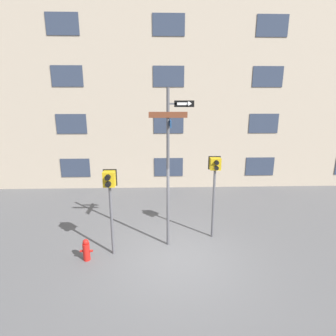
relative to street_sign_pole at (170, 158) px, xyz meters
name	(u,v)px	position (x,y,z in m)	size (l,w,h in m)	color
ground_plane	(176,259)	(0.16, -0.84, -2.84)	(60.00, 60.00, 0.00)	#515154
building_facade	(168,77)	(0.16, 5.98, 2.75)	(24.00, 0.63, 11.18)	tan
street_sign_pole	(170,158)	(0.00, 0.00, 0.00)	(1.28, 1.07, 4.82)	#4C4C51
pedestrian_signal_left	(110,189)	(-1.71, -0.46, -0.79)	(0.39, 0.40, 2.59)	#4C4C51
pedestrian_signal_right	(215,175)	(1.46, 0.46, -0.68)	(0.39, 0.40, 2.76)	#4C4C51
fire_hydrant	(86,250)	(-2.42, -0.76, -2.53)	(0.36, 0.20, 0.66)	red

